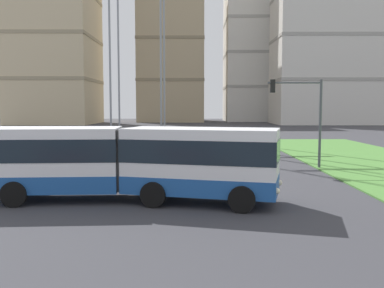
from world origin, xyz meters
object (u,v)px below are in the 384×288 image
at_px(traffic_light_far_right, 302,107).
at_px(apartment_tower_west, 54,19).
at_px(articulated_bus, 133,161).
at_px(apartment_tower_centre, 265,40).
at_px(car_white_van, 75,164).
at_px(apartment_tower_westcentre, 172,44).

bearing_deg(traffic_light_far_right, apartment_tower_west, 118.00).
xyz_separation_m(articulated_bus, apartment_tower_centre, (21.72, 97.35, 19.56)).
bearing_deg(articulated_bus, traffic_light_far_right, 44.84).
relative_size(car_white_van, traffic_light_far_right, 0.82).
distance_m(articulated_bus, car_white_van, 6.83).
bearing_deg(articulated_bus, apartment_tower_centre, 77.42).
distance_m(traffic_light_far_right, apartment_tower_west, 81.21).
bearing_deg(traffic_light_far_right, apartment_tower_westcentre, 98.04).
relative_size(articulated_bus, apartment_tower_west, 0.26).
height_order(articulated_bus, apartment_tower_west, apartment_tower_west).
bearing_deg(apartment_tower_westcentre, apartment_tower_west, -148.19).
bearing_deg(apartment_tower_westcentre, apartment_tower_centre, 6.95).
relative_size(articulated_bus, apartment_tower_centre, 0.28).
relative_size(apartment_tower_west, apartment_tower_centre, 1.08).
distance_m(articulated_bus, apartment_tower_centre, 101.64).
distance_m(apartment_tower_westcentre, apartment_tower_centre, 24.76).
bearing_deg(apartment_tower_westcentre, articulated_bus, -88.29).
xyz_separation_m(articulated_bus, traffic_light_far_right, (9.22, 9.17, 2.15)).
xyz_separation_m(apartment_tower_west, apartment_tower_centre, (49.55, 18.51, -1.78)).
height_order(car_white_van, apartment_tower_west, apartment_tower_west).
height_order(articulated_bus, apartment_tower_centre, apartment_tower_centre).
bearing_deg(apartment_tower_centre, apartment_tower_westcentre, -173.05).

